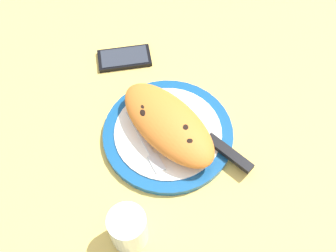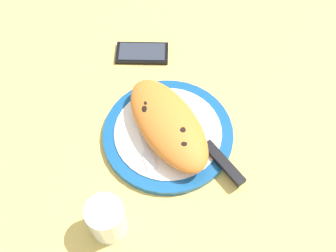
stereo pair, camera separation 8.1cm
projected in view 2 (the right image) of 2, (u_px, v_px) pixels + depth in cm
name	position (u px, v px, depth cm)	size (l,w,h in cm)	color
ground_plane	(168.00, 139.00, 85.65)	(150.00, 150.00, 3.00)	#DBB756
plate	(168.00, 133.00, 83.66)	(27.08, 27.08, 1.78)	navy
calzone	(170.00, 123.00, 80.49)	(24.77, 12.54, 5.85)	orange
fork	(144.00, 142.00, 81.23)	(15.66, 4.40, 0.40)	silver
knife	(215.00, 153.00, 79.57)	(23.11, 5.54, 1.20)	silver
smartphone	(142.00, 53.00, 95.77)	(11.37, 13.85, 1.16)	black
water_glass	(107.00, 220.00, 70.92)	(6.67, 6.67, 8.61)	silver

